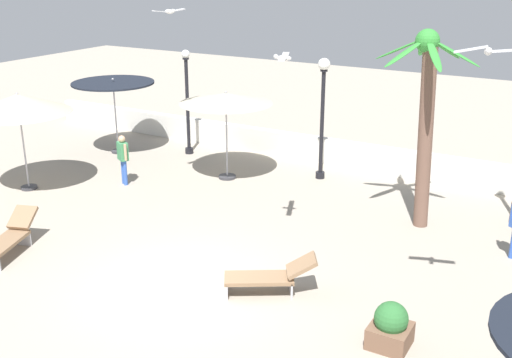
{
  "coord_description": "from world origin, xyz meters",
  "views": [
    {
      "loc": [
        7.06,
        -9.06,
        6.45
      ],
      "look_at": [
        0.0,
        3.2,
        1.4
      ],
      "focal_mm": 43.3,
      "sensor_mm": 36.0,
      "label": 1
    }
  ],
  "objects_px": {
    "lounge_chair_1": "(270,276)",
    "planter": "(391,327)",
    "lounge_chair_0": "(9,237)",
    "guest_0": "(123,155)",
    "seagull_2": "(283,58)",
    "patio_umbrella_3": "(226,99)",
    "seagull_0": "(170,11)",
    "palm_tree_0": "(426,108)",
    "patio_umbrella_2": "(18,104)",
    "patio_umbrella_0": "(113,86)",
    "lamp_post_0": "(187,100)",
    "lamp_post_2": "(323,106)",
    "seagull_1": "(488,51)"
  },
  "relations": [
    {
      "from": "patio_umbrella_2",
      "to": "guest_0",
      "type": "relative_size",
      "value": 1.95
    },
    {
      "from": "lamp_post_2",
      "to": "seagull_2",
      "type": "distance_m",
      "value": 5.7
    },
    {
      "from": "patio_umbrella_0",
      "to": "lamp_post_2",
      "type": "distance_m",
      "value": 7.39
    },
    {
      "from": "patio_umbrella_3",
      "to": "patio_umbrella_0",
      "type": "bearing_deg",
      "value": 175.64
    },
    {
      "from": "lamp_post_2",
      "to": "lounge_chair_0",
      "type": "xyz_separation_m",
      "value": [
        -4.09,
        -8.35,
        -1.88
      ]
    },
    {
      "from": "patio_umbrella_0",
      "to": "palm_tree_0",
      "type": "relative_size",
      "value": 0.57
    },
    {
      "from": "palm_tree_0",
      "to": "lamp_post_0",
      "type": "relative_size",
      "value": 1.37
    },
    {
      "from": "patio_umbrella_3",
      "to": "lounge_chair_0",
      "type": "relative_size",
      "value": 1.46
    },
    {
      "from": "patio_umbrella_2",
      "to": "planter",
      "type": "relative_size",
      "value": 3.52
    },
    {
      "from": "seagull_0",
      "to": "planter",
      "type": "bearing_deg",
      "value": -28.91
    },
    {
      "from": "patio_umbrella_3",
      "to": "palm_tree_0",
      "type": "bearing_deg",
      "value": -5.42
    },
    {
      "from": "lamp_post_0",
      "to": "guest_0",
      "type": "xyz_separation_m",
      "value": [
        0.16,
        -3.55,
        -1.0
      ]
    },
    {
      "from": "palm_tree_0",
      "to": "seagull_2",
      "type": "bearing_deg",
      "value": -127.05
    },
    {
      "from": "seagull_2",
      "to": "lounge_chair_1",
      "type": "bearing_deg",
      "value": -67.99
    },
    {
      "from": "patio_umbrella_2",
      "to": "lounge_chair_1",
      "type": "xyz_separation_m",
      "value": [
        9.16,
        -1.77,
        -2.18
      ]
    },
    {
      "from": "patio_umbrella_2",
      "to": "seagull_0",
      "type": "relative_size",
      "value": 2.83
    },
    {
      "from": "seagull_1",
      "to": "lounge_chair_1",
      "type": "bearing_deg",
      "value": -174.26
    },
    {
      "from": "patio_umbrella_3",
      "to": "planter",
      "type": "relative_size",
      "value": 3.33
    },
    {
      "from": "lamp_post_2",
      "to": "lounge_chair_1",
      "type": "distance_m",
      "value": 7.51
    },
    {
      "from": "patio_umbrella_0",
      "to": "seagull_0",
      "type": "distance_m",
      "value": 5.39
    },
    {
      "from": "planter",
      "to": "patio_umbrella_3",
      "type": "bearing_deg",
      "value": 140.08
    },
    {
      "from": "patio_umbrella_3",
      "to": "seagull_0",
      "type": "xyz_separation_m",
      "value": [
        -0.66,
        -1.7,
        2.63
      ]
    },
    {
      "from": "patio_umbrella_0",
      "to": "patio_umbrella_2",
      "type": "height_order",
      "value": "patio_umbrella_2"
    },
    {
      "from": "seagull_2",
      "to": "planter",
      "type": "bearing_deg",
      "value": -34.94
    },
    {
      "from": "lounge_chair_0",
      "to": "patio_umbrella_0",
      "type": "bearing_deg",
      "value": 113.93
    },
    {
      "from": "lounge_chair_1",
      "to": "planter",
      "type": "bearing_deg",
      "value": -11.25
    },
    {
      "from": "lamp_post_2",
      "to": "seagull_2",
      "type": "relative_size",
      "value": 3.55
    },
    {
      "from": "lounge_chair_1",
      "to": "seagull_2",
      "type": "distance_m",
      "value": 4.56
    },
    {
      "from": "lounge_chair_1",
      "to": "seagull_1",
      "type": "xyz_separation_m",
      "value": [
        3.59,
        0.36,
        4.72
      ]
    },
    {
      "from": "patio_umbrella_0",
      "to": "palm_tree_0",
      "type": "xyz_separation_m",
      "value": [
        10.92,
        -0.95,
        0.67
      ]
    },
    {
      "from": "seagull_1",
      "to": "seagull_2",
      "type": "xyz_separation_m",
      "value": [
        -4.35,
        1.51,
        -0.63
      ]
    },
    {
      "from": "patio_umbrella_3",
      "to": "palm_tree_0",
      "type": "relative_size",
      "value": 0.57
    },
    {
      "from": "lounge_chair_1",
      "to": "seagull_2",
      "type": "xyz_separation_m",
      "value": [
        -0.76,
        1.88,
        4.09
      ]
    },
    {
      "from": "seagull_0",
      "to": "seagull_1",
      "type": "relative_size",
      "value": 1.03
    },
    {
      "from": "lamp_post_0",
      "to": "seagull_2",
      "type": "distance_m",
      "value": 8.59
    },
    {
      "from": "patio_umbrella_2",
      "to": "lounge_chair_0",
      "type": "bearing_deg",
      "value": -46.08
    },
    {
      "from": "patio_umbrella_3",
      "to": "lounge_chair_0",
      "type": "bearing_deg",
      "value": -102.85
    },
    {
      "from": "lounge_chair_0",
      "to": "guest_0",
      "type": "height_order",
      "value": "guest_0"
    },
    {
      "from": "lamp_post_0",
      "to": "lounge_chair_1",
      "type": "height_order",
      "value": "lamp_post_0"
    },
    {
      "from": "lounge_chair_0",
      "to": "guest_0",
      "type": "relative_size",
      "value": 1.27
    },
    {
      "from": "palm_tree_0",
      "to": "lounge_chair_0",
      "type": "relative_size",
      "value": 2.54
    },
    {
      "from": "seagull_2",
      "to": "patio_umbrella_3",
      "type": "bearing_deg",
      "value": 136.1
    },
    {
      "from": "patio_umbrella_2",
      "to": "lounge_chair_1",
      "type": "bearing_deg",
      "value": -10.93
    },
    {
      "from": "patio_umbrella_0",
      "to": "seagull_0",
      "type": "bearing_deg",
      "value": -26.48
    },
    {
      "from": "patio_umbrella_3",
      "to": "lamp_post_0",
      "type": "distance_m",
      "value": 3.04
    },
    {
      "from": "lamp_post_2",
      "to": "lounge_chair_1",
      "type": "xyz_separation_m",
      "value": [
        2.04,
        -6.97,
        -1.88
      ]
    },
    {
      "from": "lamp_post_0",
      "to": "seagull_1",
      "type": "relative_size",
      "value": 3.52
    },
    {
      "from": "seagull_2",
      "to": "lamp_post_2",
      "type": "bearing_deg",
      "value": 104.11
    },
    {
      "from": "seagull_2",
      "to": "guest_0",
      "type": "bearing_deg",
      "value": 165.26
    },
    {
      "from": "patio_umbrella_3",
      "to": "guest_0",
      "type": "distance_m",
      "value": 3.52
    }
  ]
}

